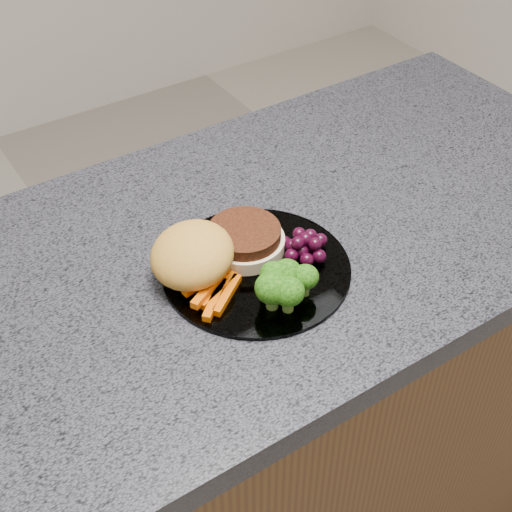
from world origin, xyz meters
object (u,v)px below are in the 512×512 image
Objects in this scene: island_cabinet at (272,419)px; burger at (211,252)px; plate at (256,269)px; grape_bunch at (305,245)px.

burger reaches higher than island_cabinet.
grape_bunch is at bearing -10.71° from plate.
plate is (-0.07, -0.06, 0.47)m from island_cabinet.
island_cabinet is 5.26× the size of burger.
island_cabinet is 0.50m from grape_bunch.
island_cabinet is 4.62× the size of plate.
burger is at bearing 158.43° from grape_bunch.
island_cabinet is 0.52m from burger.
burger is 3.13× the size of grape_bunch.
grape_bunch is at bearing -91.81° from island_cabinet.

